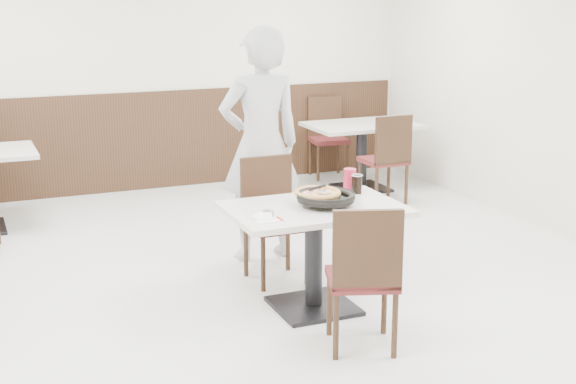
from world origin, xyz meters
name	(u,v)px	position (x,y,z in m)	size (l,w,h in m)	color
floor	(270,290)	(0.00, 0.00, 0.00)	(7.00, 7.00, 0.00)	#BABAB4
wall_back	(153,64)	(0.00, 3.50, 1.40)	(6.00, 0.04, 2.80)	beige
wainscot_back	(157,140)	(0.00, 3.48, 0.55)	(5.90, 0.03, 1.10)	black
main_table	(314,258)	(0.16, -0.44, 0.38)	(1.20, 0.80, 0.75)	beige
chair_near	(362,275)	(0.18, -1.12, 0.47)	(0.42, 0.42, 0.95)	black
chair_far	(276,221)	(0.13, 0.19, 0.47)	(0.42, 0.42, 0.95)	black
trivet	(323,202)	(0.24, -0.43, 0.77)	(0.12, 0.12, 0.04)	black
pizza_pan	(326,200)	(0.24, -0.46, 0.79)	(0.39, 0.39, 0.01)	black
pizza	(317,195)	(0.21, -0.39, 0.81)	(0.30, 0.30, 0.02)	#BB8847
pizza_server	(324,192)	(0.24, -0.44, 0.84)	(0.08, 0.10, 0.00)	silver
napkin	(267,219)	(-0.26, -0.61, 0.75)	(0.16, 0.16, 0.00)	white
side_plate	(265,217)	(-0.26, -0.58, 0.76)	(0.16, 0.16, 0.01)	white
fork	(273,214)	(-0.20, -0.57, 0.77)	(0.01, 0.15, 0.00)	silver
cola_glass	(357,185)	(0.60, -0.23, 0.81)	(0.07, 0.07, 0.13)	black
red_cup	(350,179)	(0.60, -0.12, 0.83)	(0.09, 0.09, 0.16)	#AC1A37
diner_person	(260,145)	(0.22, 0.76, 0.96)	(0.70, 0.46, 1.92)	#BBBCC1
bg_table_right	(361,157)	(2.10, 2.53, 0.38)	(1.20, 0.80, 0.75)	beige
bg_chair_right_near	(383,158)	(2.05, 1.94, 0.47)	(0.42, 0.42, 0.95)	black
bg_chair_right_far	(329,138)	(2.02, 3.22, 0.47)	(0.42, 0.42, 0.95)	black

